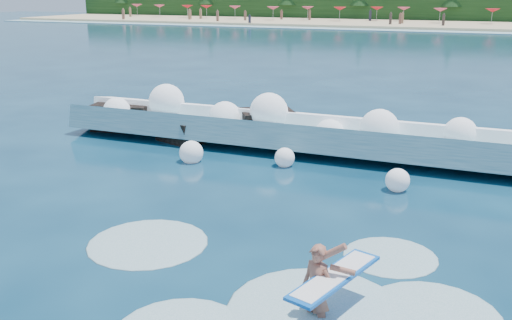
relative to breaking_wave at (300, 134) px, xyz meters
name	(u,v)px	position (x,y,z in m)	size (l,w,h in m)	color
ground	(161,227)	(-0.85, -7.47, -0.51)	(200.00, 200.00, 0.00)	#082A42
beach	(447,25)	(-0.85, 70.53, -0.31)	(140.00, 20.00, 0.40)	tan
wet_band	(440,31)	(-0.85, 59.53, -0.47)	(140.00, 5.00, 0.08)	silver
treeline	(454,7)	(-0.85, 80.53, 1.99)	(140.00, 4.00, 5.00)	black
breaking_wave	(300,134)	(0.00, 0.00, 0.00)	(16.90, 2.68, 1.46)	teal
rock_cluster	(185,124)	(-4.54, 0.25, -0.11)	(8.08, 3.19, 1.27)	black
surfer_with_board	(321,287)	(3.52, -9.70, 0.06)	(1.15, 2.79, 1.55)	#9E5E4A
wave_spray	(299,123)	(0.03, -0.24, 0.43)	(15.30, 4.12, 1.93)	white
surf_foam	(288,295)	(2.79, -9.21, -0.51)	(8.96, 5.99, 0.15)	silver
beach_umbrellas	(449,10)	(-1.04, 72.38, 1.74)	(111.74, 6.86, 0.50)	#CB3B59
beachgoers	(367,18)	(-11.84, 67.50, 0.57)	(90.27, 13.74, 1.93)	#3F332D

